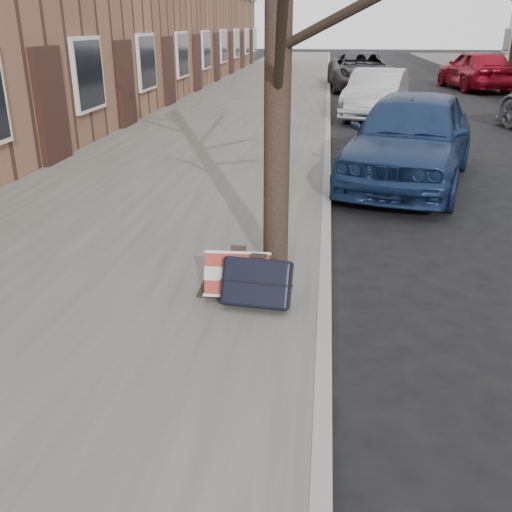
# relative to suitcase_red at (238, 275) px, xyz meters

# --- Properties ---
(ground) EXTENTS (120.00, 120.00, 0.00)m
(ground) POSITION_rel_suitcase_red_xyz_m (2.05, -0.84, -0.34)
(ground) COLOR black
(ground) RESTS_ON ground
(near_sidewalk) EXTENTS (5.00, 70.00, 0.12)m
(near_sidewalk) POSITION_rel_suitcase_red_xyz_m (-1.65, 14.16, -0.28)
(near_sidewalk) COLOR slate
(near_sidewalk) RESTS_ON ground
(dirt_patch) EXTENTS (0.85, 0.85, 0.02)m
(dirt_patch) POSITION_rel_suitcase_red_xyz_m (0.05, 0.36, -0.21)
(dirt_patch) COLOR black
(dirt_patch) RESTS_ON near_sidewalk
(suitcase_red) EXTENTS (0.58, 0.33, 0.44)m
(suitcase_red) POSITION_rel_suitcase_red_xyz_m (0.00, 0.00, 0.00)
(suitcase_red) COLOR maroon
(suitcase_red) RESTS_ON near_sidewalk
(suitcase_navy) EXTENTS (0.64, 0.41, 0.47)m
(suitcase_navy) POSITION_rel_suitcase_red_xyz_m (0.20, -0.17, 0.02)
(suitcase_navy) COLOR black
(suitcase_navy) RESTS_ON near_sidewalk
(car_near_front) EXTENTS (2.88, 4.70, 1.50)m
(car_near_front) POSITION_rel_suitcase_red_xyz_m (2.11, 4.85, 0.41)
(car_near_front) COLOR navy
(car_near_front) RESTS_ON ground
(car_near_mid) EXTENTS (2.19, 4.14, 1.30)m
(car_near_mid) POSITION_rel_suitcase_red_xyz_m (2.11, 12.00, 0.31)
(car_near_mid) COLOR #B2B4BB
(car_near_mid) RESTS_ON ground
(car_near_back) EXTENTS (2.71, 5.31, 1.44)m
(car_near_back) POSITION_rel_suitcase_red_xyz_m (2.05, 19.18, 0.38)
(car_near_back) COLOR #343337
(car_near_back) RESTS_ON ground
(car_far_back) EXTENTS (2.47, 4.77, 1.55)m
(car_far_back) POSITION_rel_suitcase_red_xyz_m (6.55, 19.82, 0.43)
(car_far_back) COLOR maroon
(car_far_back) RESTS_ON ground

